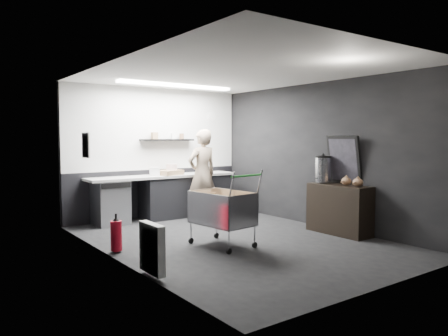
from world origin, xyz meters
TOP-DOWN VIEW (x-y plane):
  - floor at (0.00, 0.00)m, footprint 5.50×5.50m
  - ceiling at (0.00, 0.00)m, footprint 5.50×5.50m
  - wall_back at (0.00, 2.75)m, footprint 5.50×0.00m
  - wall_front at (0.00, -2.75)m, footprint 5.50×0.00m
  - wall_left at (-2.00, 0.00)m, footprint 0.00×5.50m
  - wall_right at (2.00, 0.00)m, footprint 0.00×5.50m
  - kitchen_wall_panel at (0.00, 2.73)m, footprint 3.95×0.02m
  - dado_panel at (0.00, 2.73)m, footprint 3.95×0.02m
  - floating_shelf at (0.20, 2.62)m, footprint 1.20×0.22m
  - wall_clock at (1.40, 2.72)m, footprint 0.20×0.03m
  - poster at (-1.98, 1.30)m, footprint 0.02×0.30m
  - poster_red_band at (-1.98, 1.30)m, footprint 0.02×0.22m
  - radiator at (-1.94, -0.90)m, footprint 0.10×0.50m
  - ceiling_strip at (0.00, 1.85)m, footprint 2.40×0.20m
  - prep_counter at (0.14, 2.42)m, footprint 3.20×0.61m
  - person at (0.65, 1.97)m, footprint 0.69×0.47m
  - shopping_cart at (-0.38, -0.16)m, footprint 0.73×1.09m
  - sideboard at (1.78, -0.64)m, footprint 0.49×1.14m
  - fire_extinguisher at (-1.85, 0.43)m, footprint 0.16×0.16m
  - cardboard_box at (0.10, 2.37)m, footprint 0.59×0.51m
  - pink_tub at (0.19, 2.42)m, footprint 0.23×0.23m
  - white_container at (-0.23, 2.37)m, footprint 0.24×0.21m

SIDE VIEW (x-z plane):
  - floor at x=0.00m, z-range 0.00..0.00m
  - fire_extinguisher at x=-1.85m, z-range -0.01..0.53m
  - radiator at x=-1.94m, z-range 0.05..0.65m
  - prep_counter at x=0.14m, z-range 0.01..0.91m
  - dado_panel at x=0.00m, z-range 0.00..1.00m
  - shopping_cart at x=-0.38m, z-range -0.03..1.11m
  - sideboard at x=1.78m, z-range -0.31..1.40m
  - person at x=0.65m, z-range 0.00..1.84m
  - cardboard_box at x=0.10m, z-range 0.90..1.00m
  - white_container at x=-0.23m, z-range 0.90..1.07m
  - pink_tub at x=0.19m, z-range 0.90..1.13m
  - wall_back at x=0.00m, z-range -1.40..4.10m
  - wall_front at x=0.00m, z-range -1.40..4.10m
  - wall_left at x=-2.00m, z-range -1.40..4.10m
  - wall_right at x=2.00m, z-range -1.40..4.10m
  - poster at x=-1.98m, z-range 1.35..1.75m
  - floating_shelf at x=0.20m, z-range 1.60..1.64m
  - poster_red_band at x=-1.98m, z-range 1.57..1.67m
  - kitchen_wall_panel at x=0.00m, z-range 1.00..2.70m
  - wall_clock at x=1.40m, z-range 2.05..2.25m
  - ceiling_strip at x=0.00m, z-range 2.65..2.69m
  - ceiling at x=0.00m, z-range 2.70..2.70m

